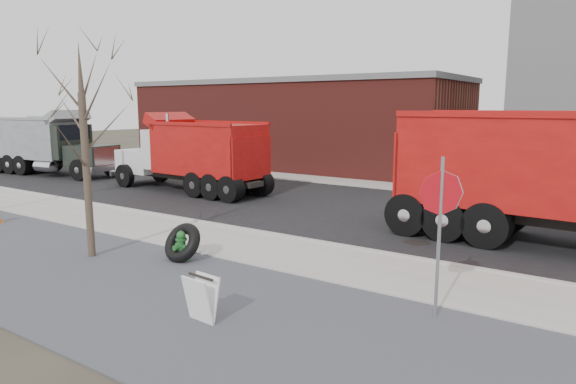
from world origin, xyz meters
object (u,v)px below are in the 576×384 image
Objects in this scene: dump_truck_grey at (51,142)px; stop_sign at (440,210)px; fire_hydrant at (181,247)px; dump_truck_red_a at (565,173)px; dump_truck_red_b at (192,153)px; truck_tire at (182,243)px; sandwich_board at (201,299)px.

stop_sign is at bearing -23.68° from dump_truck_grey.
dump_truck_grey is (-17.37, 7.35, 1.40)m from fire_hydrant.
dump_truck_red_a is 1.24× the size of dump_truck_red_b.
dump_truck_red_a reaches higher than truck_tire.
dump_truck_red_b is 1.04× the size of dump_truck_grey.
fire_hydrant is 0.08× the size of dump_truck_red_a.
dump_truck_grey is at bearing 157.20° from truck_tire.
sandwich_board is (2.87, -2.33, 0.09)m from fire_hydrant.
dump_truck_red_b reaches higher than stop_sign.
stop_sign reaches higher than truck_tire.
dump_truck_red_a is at bearing 67.48° from sandwich_board.
truck_tire is 18.87m from dump_truck_grey.
dump_truck_red_a reaches higher than dump_truck_red_b.
stop_sign is at bearing 153.19° from dump_truck_red_b.
dump_truck_red_a is (4.50, 8.67, 1.56)m from sandwich_board.
stop_sign is at bearing 41.88° from sandwich_board.
stop_sign is at bearing 0.65° from truck_tire.
truck_tire is 0.14× the size of dump_truck_grey.
truck_tire is 10.27m from dump_truck_red_b.
sandwich_board is at bearing -32.16° from dump_truck_grey.
dump_truck_red_b is at bearing 139.88° from sandwich_board.
dump_truck_red_b is (-9.84, 9.84, 1.27)m from sandwich_board.
truck_tire is 1.27× the size of sandwich_board.
truck_tire reaches higher than sandwich_board.
stop_sign is 15.05m from dump_truck_red_b.
stop_sign is (6.14, 0.13, 1.59)m from fire_hydrant.
truck_tire is at bearing 117.12° from fire_hydrant.
sandwich_board is at bearing -160.89° from stop_sign.
fire_hydrant is 18.91m from dump_truck_grey.
fire_hydrant is at bearing -136.13° from dump_truck_red_a.
dump_truck_grey reaches higher than truck_tire.
dump_truck_red_a reaches higher than fire_hydrant.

